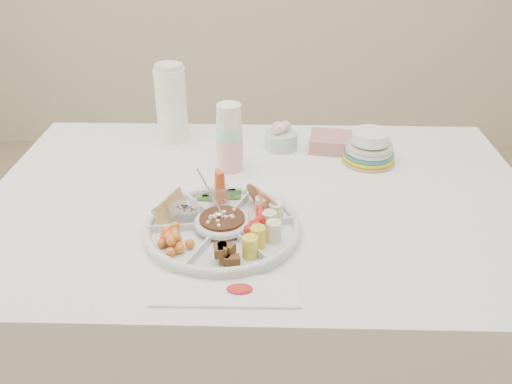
{
  "coord_description": "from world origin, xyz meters",
  "views": [
    {
      "loc": [
        0.02,
        -1.3,
        1.51
      ],
      "look_at": [
        -0.01,
        -0.08,
        0.82
      ],
      "focal_mm": 38.0,
      "sensor_mm": 36.0,
      "label": 1
    }
  ],
  "objects_px": {
    "party_tray": "(222,225)",
    "plate_stack": "(370,146)",
    "thermos": "(171,102)",
    "dining_table": "(260,301)"
  },
  "relations": [
    {
      "from": "dining_table",
      "to": "party_tray",
      "type": "bearing_deg",
      "value": -116.16
    },
    {
      "from": "thermos",
      "to": "plate_stack",
      "type": "distance_m",
      "value": 0.65
    },
    {
      "from": "thermos",
      "to": "party_tray",
      "type": "bearing_deg",
      "value": -69.52
    },
    {
      "from": "party_tray",
      "to": "plate_stack",
      "type": "height_order",
      "value": "plate_stack"
    },
    {
      "from": "plate_stack",
      "to": "dining_table",
      "type": "bearing_deg",
      "value": -146.0
    },
    {
      "from": "dining_table",
      "to": "thermos",
      "type": "xyz_separation_m",
      "value": [
        -0.3,
        0.37,
        0.51
      ]
    },
    {
      "from": "thermos",
      "to": "dining_table",
      "type": "bearing_deg",
      "value": -51.37
    },
    {
      "from": "dining_table",
      "to": "party_tray",
      "type": "xyz_separation_m",
      "value": [
        -0.09,
        -0.18,
        0.4
      ]
    },
    {
      "from": "dining_table",
      "to": "plate_stack",
      "type": "height_order",
      "value": "plate_stack"
    },
    {
      "from": "dining_table",
      "to": "party_tray",
      "type": "height_order",
      "value": "party_tray"
    }
  ]
}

